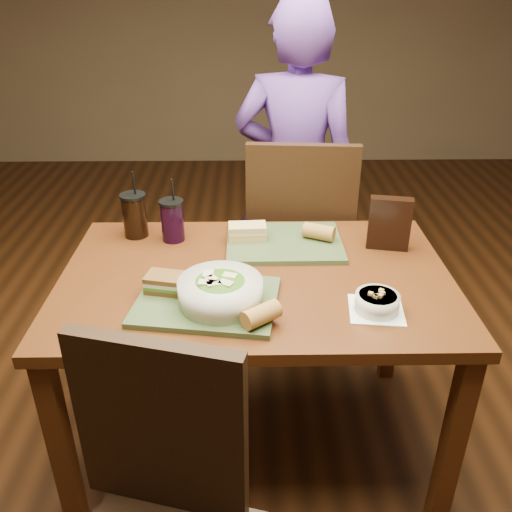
# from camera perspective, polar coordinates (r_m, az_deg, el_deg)

# --- Properties ---
(ground) EXTENTS (6.00, 6.00, 0.00)m
(ground) POSITION_cam_1_polar(r_m,az_deg,el_deg) (2.28, 0.00, -18.52)
(ground) COLOR #381C0B
(ground) RESTS_ON ground
(dining_table) EXTENTS (1.30, 0.85, 0.75)m
(dining_table) POSITION_cam_1_polar(r_m,az_deg,el_deg) (1.85, 0.00, -4.38)
(dining_table) COLOR #4E260F
(dining_table) RESTS_ON ground
(chair_far) EXTENTS (0.49, 0.49, 1.05)m
(chair_far) POSITION_cam_1_polar(r_m,az_deg,el_deg) (2.43, 4.35, 1.80)
(chair_far) COLOR black
(chair_far) RESTS_ON ground
(diner) EXTENTS (0.64, 0.49, 1.57)m
(diner) POSITION_cam_1_polar(r_m,az_deg,el_deg) (2.56, 4.14, 8.23)
(diner) COLOR #563085
(diner) RESTS_ON ground
(tray_near) EXTENTS (0.46, 0.38, 0.02)m
(tray_near) POSITION_cam_1_polar(r_m,az_deg,el_deg) (1.66, -5.19, -4.78)
(tray_near) COLOR #3A4B2A
(tray_near) RESTS_ON dining_table
(tray_far) EXTENTS (0.42, 0.32, 0.02)m
(tray_far) POSITION_cam_1_polar(r_m,az_deg,el_deg) (2.00, 2.99, 1.43)
(tray_far) COLOR #3A4B2A
(tray_far) RESTS_ON dining_table
(salad_bowl) EXTENTS (0.25, 0.25, 0.08)m
(salad_bowl) POSITION_cam_1_polar(r_m,az_deg,el_deg) (1.61, -3.77, -3.58)
(salad_bowl) COLOR silver
(salad_bowl) RESTS_ON tray_near
(soup_bowl) EXTENTS (0.18, 0.18, 0.06)m
(soup_bowl) POSITION_cam_1_polar(r_m,az_deg,el_deg) (1.65, 12.62, -4.76)
(soup_bowl) COLOR white
(soup_bowl) RESTS_ON dining_table
(sandwich_near) EXTENTS (0.13, 0.10, 0.06)m
(sandwich_near) POSITION_cam_1_polar(r_m,az_deg,el_deg) (1.70, -9.52, -2.79)
(sandwich_near) COLOR #593819
(sandwich_near) RESTS_ON tray_near
(sandwich_far) EXTENTS (0.14, 0.08, 0.05)m
(sandwich_far) POSITION_cam_1_polar(r_m,az_deg,el_deg) (2.00, -0.91, 2.61)
(sandwich_far) COLOR tan
(sandwich_far) RESTS_ON tray_far
(baguette_near) EXTENTS (0.12, 0.11, 0.06)m
(baguette_near) POSITION_cam_1_polar(r_m,az_deg,el_deg) (1.52, 0.55, -6.19)
(baguette_near) COLOR #AD7533
(baguette_near) RESTS_ON tray_near
(baguette_far) EXTENTS (0.13, 0.10, 0.06)m
(baguette_far) POSITION_cam_1_polar(r_m,az_deg,el_deg) (2.00, 6.64, 2.54)
(baguette_far) COLOR #AD7533
(baguette_far) RESTS_ON tray_far
(cup_cola) EXTENTS (0.10, 0.10, 0.26)m
(cup_cola) POSITION_cam_1_polar(r_m,az_deg,el_deg) (2.08, -12.66, 4.24)
(cup_cola) COLOR black
(cup_cola) RESTS_ON dining_table
(cup_berry) EXTENTS (0.09, 0.09, 0.24)m
(cup_berry) POSITION_cam_1_polar(r_m,az_deg,el_deg) (2.03, -8.80, 3.75)
(cup_berry) COLOR black
(cup_berry) RESTS_ON dining_table
(chip_bag) EXTENTS (0.15, 0.07, 0.19)m
(chip_bag) POSITION_cam_1_polar(r_m,az_deg,el_deg) (1.99, 13.86, 3.33)
(chip_bag) COLOR black
(chip_bag) RESTS_ON dining_table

